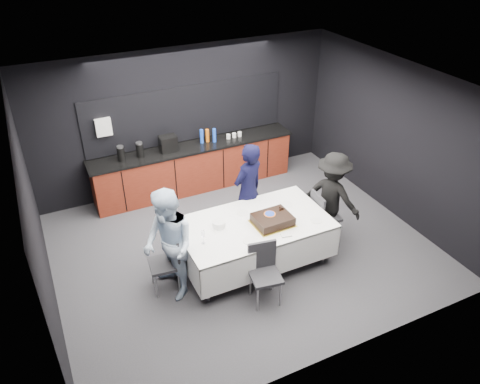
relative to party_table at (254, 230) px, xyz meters
name	(u,v)px	position (x,y,z in m)	size (l,w,h in m)	color
ground	(243,247)	(0.00, 0.40, -0.64)	(6.00, 6.00, 0.00)	#3F3F43
room_shell	(243,149)	(0.00, 0.40, 1.22)	(6.04, 5.04, 2.82)	white
kitchenette	(193,163)	(-0.02, 2.62, -0.10)	(4.10, 0.64, 2.05)	#5C1B0E
party_table	(254,230)	(0.00, 0.00, 0.00)	(2.32, 1.32, 0.78)	#99999E
cake_assembly	(273,220)	(0.24, -0.15, 0.21)	(0.61, 0.51, 0.18)	yellow
plate_stack	(219,224)	(-0.54, 0.12, 0.19)	(0.20, 0.20, 0.10)	white
loose_plate_near	(250,241)	(-0.26, -0.40, 0.14)	(0.21, 0.21, 0.01)	white
loose_plate_right_a	(286,204)	(0.69, 0.22, 0.14)	(0.22, 0.22, 0.01)	white
loose_plate_right_b	(316,220)	(0.88, -0.38, 0.14)	(0.18, 0.18, 0.01)	white
loose_plate_far	(242,213)	(-0.05, 0.31, 0.14)	(0.20, 0.20, 0.01)	white
fork_pile	(286,235)	(0.27, -0.51, 0.15)	(0.15, 0.10, 0.02)	white
champagne_flute	(203,234)	(-0.90, -0.15, 0.30)	(0.06, 0.06, 0.22)	white
chair_left	(169,258)	(-1.38, 0.03, -0.11)	(0.46, 0.46, 0.92)	#29292E
chair_right	(322,213)	(1.31, 0.04, -0.11)	(0.45, 0.45, 0.92)	#29292E
chair_near	(264,268)	(-0.23, -0.76, -0.11)	(0.48, 0.48, 0.92)	#29292E
person_center	(248,191)	(0.26, 0.74, 0.22)	(0.63, 0.41, 1.73)	black
person_left	(169,245)	(-1.40, -0.09, 0.23)	(0.84, 0.66, 1.74)	silver
person_right	(332,196)	(1.52, 0.10, 0.15)	(1.02, 0.58, 1.57)	black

